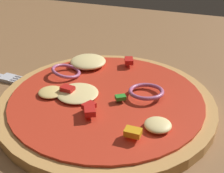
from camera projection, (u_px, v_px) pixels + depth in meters
The scene contains 2 objects.
dining_table at pixel (141, 142), 0.36m from camera, with size 1.22×0.92×0.04m.
pizza at pixel (106, 101), 0.39m from camera, with size 0.26×0.26×0.03m.
Camera 1 is at (0.06, -0.28, 0.25)m, focal length 51.27 mm.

